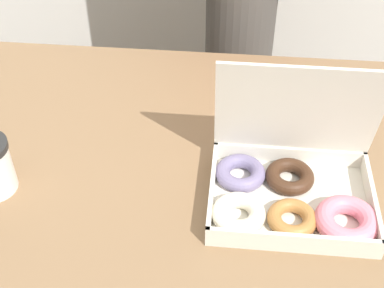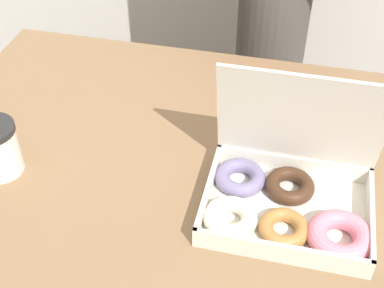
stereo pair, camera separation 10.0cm
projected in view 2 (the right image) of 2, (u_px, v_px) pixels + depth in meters
The scene contains 2 objects.
table at pixel (177, 269), 1.34m from camera, with size 1.11×0.87×0.74m.
donut_box at pixel (286, 196), 0.97m from camera, with size 0.34×0.25×0.27m.
Camera 2 is at (0.22, -0.77, 1.49)m, focal length 50.00 mm.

